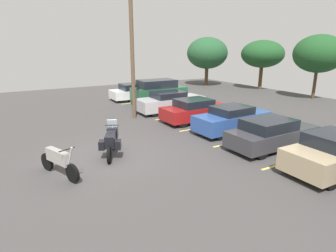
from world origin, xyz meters
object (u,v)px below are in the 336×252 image
(car_red, at_px, (195,110))
(car_charcoal, at_px, (272,133))
(car_green, at_px, (159,92))
(car_blue, at_px, (232,119))
(motorcycle_second, at_px, (59,161))
(utility_pole, at_px, (132,41))
(car_tan, at_px, (335,153))
(car_white, at_px, (137,92))
(motorcycle_touring, at_px, (111,140))
(car_silver, at_px, (170,102))

(car_red, relative_size, car_charcoal, 0.95)
(car_green, relative_size, car_blue, 0.97)
(motorcycle_second, bearing_deg, utility_pole, 138.27)
(utility_pole, bearing_deg, car_tan, 15.47)
(car_green, relative_size, utility_pole, 0.47)
(car_charcoal, bearing_deg, car_tan, -1.06)
(car_blue, bearing_deg, car_white, -177.57)
(car_red, height_order, car_blue, car_blue)
(car_green, relative_size, car_charcoal, 0.97)
(motorcycle_touring, relative_size, car_tan, 0.50)
(motorcycle_second, distance_m, car_white, 15.35)
(car_red, xyz_separation_m, utility_pole, (-2.72, -2.97, 4.19))
(car_green, distance_m, car_blue, 8.91)
(car_silver, xyz_separation_m, car_charcoal, (8.84, 0.25, -0.03))
(motorcycle_touring, relative_size, motorcycle_second, 0.95)
(motorcycle_second, relative_size, car_green, 0.51)
(car_white, height_order, car_silver, car_silver)
(car_silver, distance_m, car_blue, 6.02)
(motorcycle_second, height_order, car_white, car_white)
(car_silver, height_order, utility_pole, utility_pole)
(car_white, distance_m, car_red, 8.69)
(car_silver, distance_m, car_tan, 11.84)
(car_blue, xyz_separation_m, utility_pole, (-5.61, -3.40, 4.18))
(motorcycle_second, relative_size, car_charcoal, 0.49)
(car_tan, distance_m, utility_pole, 12.59)
(car_red, height_order, car_charcoal, car_red)
(car_white, bearing_deg, motorcycle_second, -34.97)
(motorcycle_touring, relative_size, car_green, 0.48)
(motorcycle_second, relative_size, car_silver, 0.46)
(utility_pole, bearing_deg, car_silver, 97.50)
(car_white, bearing_deg, utility_pole, -25.96)
(car_red, xyz_separation_m, car_tan, (8.73, 0.20, 0.02))
(motorcycle_touring, bearing_deg, car_charcoal, 66.92)
(car_red, relative_size, car_blue, 0.96)
(motorcycle_touring, distance_m, motorcycle_second, 2.58)
(car_red, height_order, car_tan, car_tan)
(car_red, distance_m, car_blue, 2.93)
(car_silver, relative_size, car_tan, 1.15)
(car_green, xyz_separation_m, car_silver, (2.90, -0.64, -0.27))
(car_silver, height_order, car_tan, car_tan)
(car_red, distance_m, utility_pole, 5.81)
(car_blue, bearing_deg, car_red, -171.56)
(car_white, distance_m, car_tan, 17.43)
(car_red, relative_size, car_tan, 1.02)
(car_silver, bearing_deg, motorcycle_second, -51.72)
(car_silver, xyz_separation_m, car_tan, (11.84, 0.19, 0.00))
(motorcycle_touring, relative_size, utility_pole, 0.22)
(car_red, bearing_deg, car_silver, 179.90)
(motorcycle_touring, height_order, car_green, car_green)
(utility_pole, bearing_deg, motorcycle_touring, -32.40)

